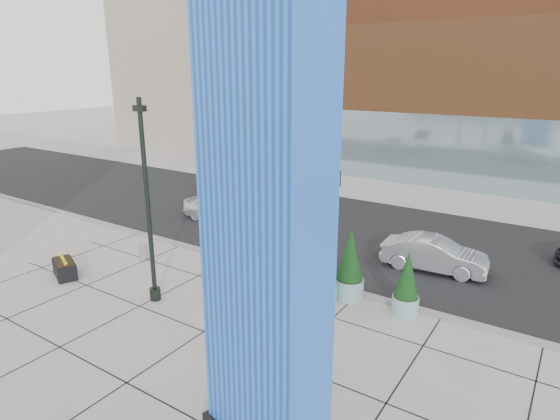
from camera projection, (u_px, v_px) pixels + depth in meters
The scene contains 17 objects.
ground at pixel (202, 310), 16.01m from camera, with size 160.00×160.00×0.00m, color #9E9991.
street_asphalt at pixel (335, 230), 24.01m from camera, with size 80.00×12.00×0.02m, color black.
curb_edge at pixel (268, 269), 19.20m from camera, with size 80.00×0.30×0.12m, color gray.
tower_podium at pixel (451, 102), 35.50m from camera, with size 34.00×10.00×11.00m, color brown.
tower_glass_front at pixel (429, 150), 32.52m from camera, with size 34.00×0.60×5.00m, color #8CA5B2.
blue_pylon at pixel (264, 241), 8.93m from camera, with size 3.18×1.96×9.84m.
lamp_post at pixel (149, 223), 15.92m from camera, with size 0.45×0.39×7.08m.
public_art_sculpture at pixel (283, 281), 15.42m from camera, with size 2.21×1.48×4.59m.
concrete_bollard at pixel (143, 251), 20.27m from camera, with size 0.36×0.36×0.71m, color gray.
overhead_street_sign at pixel (316, 182), 16.70m from camera, with size 2.16×0.87×4.70m.
round_planter_east at pixel (407, 285), 15.50m from camera, with size 0.89×0.89×2.24m.
round_planter_mid at pixel (323, 272), 16.18m from camera, with size 0.99×0.99×2.47m.
round_planter_west at pixel (350, 266), 16.53m from camera, with size 1.05×1.05×2.64m.
box_planter_north at pixel (65, 268), 18.54m from camera, with size 1.59×1.22×0.78m.
car_white_west at pixel (220, 208), 25.33m from camera, with size 1.69×4.19×1.43m, color white.
car_silver_mid at pixel (434, 255), 19.01m from camera, with size 1.45×4.16×1.37m, color #ADAFB5.
traffic_signal at pixel (218, 151), 33.67m from camera, with size 0.15×0.18×4.10m.
Camera 1 is at (10.12, -10.51, 7.90)m, focal length 30.00 mm.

